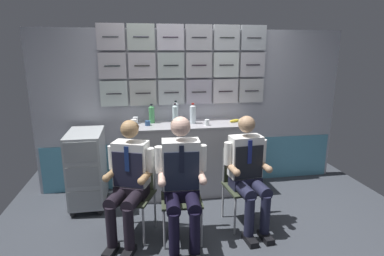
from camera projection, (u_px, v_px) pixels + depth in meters
name	position (u px, v px, depth m)	size (l,w,h in m)	color
ground	(217.00, 237.00, 3.26)	(4.80, 4.80, 0.04)	#353941
galley_bulkhead	(192.00, 105.00, 4.28)	(4.20, 0.14, 2.20)	#ABADB9
galley_counter	(188.00, 158.00, 4.16)	(1.62, 0.53, 0.95)	#AEACB2
service_trolley	(87.00, 167.00, 3.78)	(0.40, 0.65, 0.94)	black
folding_chair_left	(135.00, 185.00, 3.25)	(0.52, 0.52, 0.84)	#A8AAAF
crew_member_left	(128.00, 177.00, 3.06)	(0.53, 0.65, 1.22)	black
folding_chair_center	(181.00, 187.00, 3.19)	(0.42, 0.43, 0.84)	#A8AAAF
crew_member_center	(182.00, 176.00, 2.99)	(0.51, 0.63, 1.27)	black
folding_chair_near_trolley	(241.00, 177.00, 3.46)	(0.43, 0.44, 0.84)	#A8AAAF
crew_member_near_trolley	(248.00, 169.00, 3.27)	(0.48, 0.61, 1.22)	black
water_bottle_short	(176.00, 112.00, 4.08)	(0.07, 0.07, 0.29)	silver
water_bottle_tall	(152.00, 114.00, 4.07)	(0.07, 0.07, 0.25)	#489A58
water_bottle_blue_cap	(193.00, 114.00, 4.04)	(0.08, 0.08, 0.27)	silver
water_bottle_clear	(175.00, 115.00, 3.95)	(0.07, 0.07, 0.28)	silver
coffee_cup_spare	(135.00, 120.00, 4.05)	(0.07, 0.07, 0.09)	white
paper_cup_blue	(207.00, 122.00, 3.96)	(0.06, 0.06, 0.07)	white
espresso_cup_small	(148.00, 123.00, 3.95)	(0.07, 0.07, 0.06)	navy
paper_cup_tan	(134.00, 123.00, 3.90)	(0.07, 0.07, 0.09)	white
snack_banana	(235.00, 121.00, 4.13)	(0.17, 0.10, 0.04)	yellow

